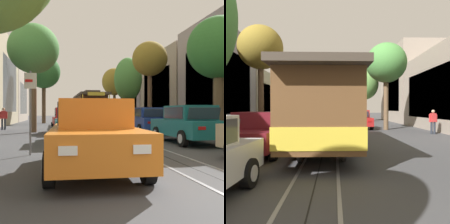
# 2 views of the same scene
# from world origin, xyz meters

# --- Properties ---
(ground_plane) EXTENTS (160.00, 160.00, 0.00)m
(ground_plane) POSITION_xyz_m (0.00, 19.42, 0.00)
(ground_plane) COLOR #424244
(trolley_track_rails) EXTENTS (1.14, 56.55, 0.01)m
(trolley_track_rails) POSITION_xyz_m (0.00, 22.27, 0.00)
(trolley_track_rails) COLOR gray
(trolley_track_rails) RESTS_ON ground
(parked_car_orange_near_left) EXTENTS (2.11, 4.41, 1.58)m
(parked_car_orange_near_left) POSITION_xyz_m (-2.33, 3.54, 0.80)
(parked_car_orange_near_left) COLOR orange
(parked_car_orange_near_left) RESTS_ON ground
(parked_car_teal_second_left) EXTENTS (2.06, 4.39, 1.58)m
(parked_car_teal_second_left) POSITION_xyz_m (-2.31, 9.80, 0.80)
(parked_car_teal_second_left) COLOR #196B70
(parked_car_teal_second_left) RESTS_ON ground
(parked_car_red_mid_left) EXTENTS (2.11, 4.41, 1.58)m
(parked_car_red_mid_left) POSITION_xyz_m (-2.49, 15.30, 0.80)
(parked_car_red_mid_left) COLOR red
(parked_car_red_mid_left) RESTS_ON ground
(parked_car_beige_near_right) EXTENTS (2.09, 4.40, 1.58)m
(parked_car_beige_near_right) POSITION_xyz_m (2.32, 2.50, 0.80)
(parked_car_beige_near_right) COLOR #C1B28E
(parked_car_beige_near_right) RESTS_ON ground
(parked_car_teal_second_right) EXTENTS (2.06, 4.39, 1.58)m
(parked_car_teal_second_right) POSITION_xyz_m (2.34, 8.44, 0.80)
(parked_car_teal_second_right) COLOR #196B70
(parked_car_teal_second_right) RESTS_ON ground
(parked_car_blue_mid_right) EXTENTS (2.02, 4.37, 1.58)m
(parked_car_blue_mid_right) POSITION_xyz_m (2.33, 13.88, 0.80)
(parked_car_blue_mid_right) COLOR #233D93
(parked_car_blue_mid_right) RESTS_ON ground
(parked_car_grey_fourth_right) EXTENTS (2.13, 4.42, 1.58)m
(parked_car_grey_fourth_right) POSITION_xyz_m (2.40, 19.66, 0.80)
(parked_car_grey_fourth_right) COLOR slate
(parked_car_grey_fourth_right) RESTS_ON ground
(parked_car_maroon_fifth_right) EXTENTS (2.05, 4.38, 1.58)m
(parked_car_maroon_fifth_right) POSITION_xyz_m (2.42, 26.01, 0.80)
(parked_car_maroon_fifth_right) COLOR maroon
(parked_car_maroon_fifth_right) RESTS_ON ground
(street_tree_kerb_left_near) EXTENTS (3.53, 3.63, 7.25)m
(street_tree_kerb_left_near) POSITION_xyz_m (-4.66, 3.47, 5.08)
(street_tree_kerb_left_near) COLOR brown
(street_tree_kerb_left_near) RESTS_ON ground
(street_tree_kerb_left_second) EXTENTS (3.28, 3.47, 7.00)m
(street_tree_kerb_left_second) POSITION_xyz_m (-4.62, 16.28, 5.35)
(street_tree_kerb_left_second) COLOR brown
(street_tree_kerb_left_second) RESTS_ON ground
(street_tree_kerb_right_near) EXTENTS (3.56, 3.84, 5.44)m
(street_tree_kerb_right_near) POSITION_xyz_m (4.39, 1.65, 4.01)
(street_tree_kerb_right_near) COLOR brown
(street_tree_kerb_right_near) RESTS_ON ground
(street_tree_kerb_right_second) EXTENTS (3.04, 3.08, 6.01)m
(street_tree_kerb_right_second) POSITION_xyz_m (4.67, 9.97, 4.40)
(street_tree_kerb_right_second) COLOR brown
(street_tree_kerb_right_second) RESTS_ON ground
(street_tree_kerb_right_mid) EXTENTS (2.91, 2.82, 7.13)m
(street_tree_kerb_right_mid) POSITION_xyz_m (4.38, 19.74, 5.62)
(street_tree_kerb_right_mid) COLOR brown
(street_tree_kerb_right_mid) RESTS_ON ground
(cable_car_trolley) EXTENTS (2.68, 9.15, 3.28)m
(cable_car_trolley) POSITION_xyz_m (0.00, 25.45, 1.66)
(cable_car_trolley) COLOR brown
(cable_car_trolley) RESTS_ON ground
(motorcycle_with_rider) EXTENTS (0.56, 1.99, 1.37)m
(motorcycle_with_rider) POSITION_xyz_m (-2.15, 3.45, 0.65)
(motorcycle_with_rider) COLOR black
(motorcycle_with_rider) RESTS_ON ground
(pedestrian_on_left_pavement) EXTENTS (0.55, 0.28, 1.63)m
(pedestrian_on_left_pavement) POSITION_xyz_m (-7.05, 19.60, 0.92)
(pedestrian_on_left_pavement) COLOR #282D38
(pedestrian_on_left_pavement) RESTS_ON ground
(street_sign_post) EXTENTS (0.36, 0.08, 2.56)m
(street_sign_post) POSITION_xyz_m (-3.93, 6.18, 1.60)
(street_sign_post) COLOR slate
(street_sign_post) RESTS_ON ground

